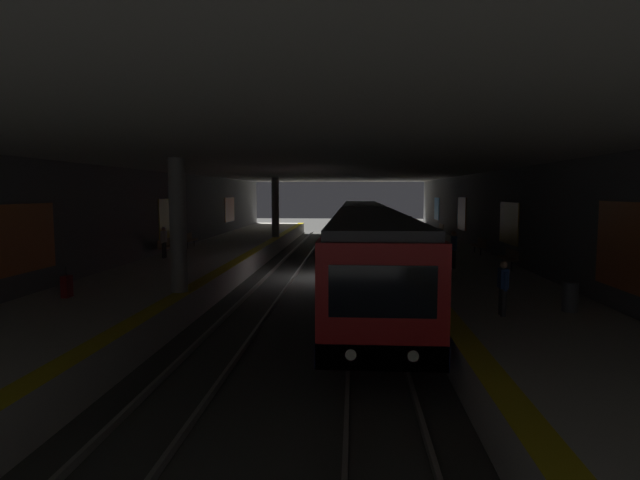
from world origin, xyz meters
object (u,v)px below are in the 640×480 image
Objects in this scene: pillar_near at (178,226)px; pillar_far at (275,207)px; suitcase_rolling at (67,286)px; backpack_on_floor at (426,242)px; person_boarding at (164,241)px; person_standing_far at (503,286)px; metro_train at (364,235)px; bench_left_far at (440,228)px; bench_right_near at (166,246)px; person_waiting_near at (410,226)px; trash_bin at (570,297)px; bench_left_near at (509,257)px; bench_right_mid at (189,239)px; person_walking_mid at (454,248)px; bench_left_mid at (479,244)px.

pillar_far is (21.55, 0.00, 0.00)m from pillar_near.
backpack_on_floor is (17.59, -13.98, -0.16)m from suitcase_rolling.
pillar_far is 2.80× the size of person_boarding.
person_standing_far is 0.94× the size of person_boarding.
person_standing_far is at bearing -166.37° from metro_train.
pillar_far is 2.68× the size of bench_left_far.
metro_train is at bearing -79.76° from bench_right_near.
metro_train is 10.86m from person_boarding.
person_waiting_near reaches higher than bench_left_far.
pillar_far is at bearing 64.39° from backpack_on_floor.
pillar_far is 2.99× the size of person_standing_far.
bench_right_near reaches higher than backpack_on_floor.
suitcase_rolling is at bearing 86.50° from trash_bin.
person_boarding is at bearing 117.59° from backpack_on_floor.
bench_left_near is 17.47m from bench_right_near.
person_waiting_near reaches higher than backpack_on_floor.
person_waiting_near is 5.76m from backpack_on_floor.
person_standing_far is 2.19m from trash_bin.
bench_right_mid is 2.00× the size of trash_bin.
bench_right_near is 18.95m from person_waiting_near.
person_boarding is (-12.68, 3.89, -1.40)m from pillar_far.
metro_train reaches higher than person_boarding.
pillar_far is 2.68× the size of bench_left_near.
pillar_near is 19.70m from backpack_on_floor.
person_walking_mid is (-0.04, 2.45, 0.38)m from bench_left_near.
person_waiting_near is at bearing -0.42° from person_standing_far.
bench_right_near is 19.04m from person_standing_far.
bench_right_near is (-1.94, 10.73, -0.45)m from metro_train.
pillar_near is 11.38× the size of backpack_on_floor.
pillar_far reaches higher than person_waiting_near.
pillar_near is 21.55m from pillar_far.
person_boarding reaches higher than bench_left_far.
metro_train is 10.92m from bench_right_near.
bench_left_near is at bearing 180.00° from bench_left_far.
pillar_far reaches higher than bench_left_far.
pillar_near reaches higher than person_boarding.
backpack_on_floor is (-8.27, 2.26, -0.32)m from bench_left_far.
person_walking_mid reaches higher than bench_left_far.
person_boarding is at bearing 105.96° from metro_train.
bench_left_far is at bearing -1.57° from trash_bin.
bench_left_mid is at bearing -11.08° from person_standing_far.
pillar_near is at bearing 120.59° from person_walking_mid.
bench_right_near is at bearing 15.53° from person_boarding.
bench_right_mid is at bearing 82.73° from bench_left_mid.
person_boarding is (2.70, 14.32, -0.03)m from person_walking_mid.
bench_left_mid is 6.02m from person_walking_mid.
person_standing_far reaches higher than bench_left_far.
person_waiting_near is at bearing -59.99° from bench_right_mid.
bench_left_near is at bearing -99.01° from person_boarding.
pillar_near reaches higher than person_waiting_near.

